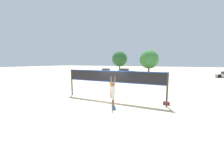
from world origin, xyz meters
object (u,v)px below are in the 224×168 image
gear_bag (166,103)px  tree_left_cluster (120,59)px  parked_car_near (125,72)px  player_blocker (111,83)px  tree_right_cluster (149,59)px  volleyball_net (112,79)px  parked_car_mid (106,71)px  volleyball (114,108)px  player_spiker (113,91)px

gear_bag → tree_left_cluster: bearing=119.3°
parked_car_near → tree_left_cluster: size_ratio=0.73×
player_blocker → tree_right_cluster: bearing=-173.2°
parked_car_near → volleyball_net: bearing=-79.0°
player_blocker → parked_car_mid: (-14.63, 25.28, -0.55)m
player_blocker → parked_car_near: bearing=-160.8°
parked_car_mid → tree_right_cluster: 12.37m
player_blocker → parked_car_mid: 29.22m
parked_car_mid → tree_left_cluster: tree_left_cluster is taller
volleyball → parked_car_mid: (-16.75, 28.97, 0.48)m
volleyball_net → gear_bag: volleyball_net is taller
player_spiker → volleyball: player_spiker is taller
gear_bag → parked_car_near: parked_car_near is taller
gear_bag → parked_car_near: size_ratio=0.09×
player_blocker → gear_bag: player_blocker is taller
parked_car_near → parked_car_mid: bearing=165.6°
player_blocker → parked_car_mid: player_blocker is taller
player_spiker → parked_car_mid: bearing=30.0°
tree_left_cluster → player_spiker: bearing=-66.4°
volleyball → tree_left_cluster: bearing=113.7°
parked_car_near → parked_car_mid: size_ratio=1.19×
volleyball → tree_left_cluster: (-16.15, 36.77, 4.07)m
volleyball_net → gear_bag: size_ratio=19.63×
volleyball_net → player_blocker: volleyball_net is taller
volleyball_net → volleyball: bearing=-60.0°
gear_bag → parked_car_near: bearing=118.1°
player_blocker → parked_car_near: 26.17m
tree_left_cluster → player_blocker: bearing=-67.0°
tree_left_cluster → tree_right_cluster: bearing=-18.1°
tree_right_cluster → gear_bag: bearing=-74.2°
parked_car_mid → tree_left_cluster: 8.61m
player_blocker → parked_car_near: size_ratio=0.44×
volleyball_net → volleyball: volleyball_net is taller
volleyball → parked_car_near: size_ratio=0.05×
parked_car_mid → volleyball: bearing=-63.1°
volleyball → gear_bag: 4.05m
volleyball → tree_right_cluster: (-5.66, 33.34, 3.80)m
tree_left_cluster → tree_right_cluster: size_ratio=1.03×
player_blocker → volleyball: 4.37m
tree_right_cluster → tree_left_cluster: bearing=161.9°
player_spiker → tree_right_cluster: (-5.30, 32.74, 2.80)m
player_blocker → tree_right_cluster: (-3.55, 29.65, 2.77)m
parked_car_near → volleyball: bearing=-78.2°
parked_car_mid → tree_right_cluster: bearing=18.4°
volleyball_net → parked_car_mid: bearing=120.0°
player_blocker → parked_car_mid: bearing=-149.9°
volleyball → gear_bag: bearing=42.7°
volleyball_net → parked_car_near: volleyball_net is taller
volleyball_net → parked_car_mid: 30.96m
player_spiker → parked_car_mid: player_spiker is taller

